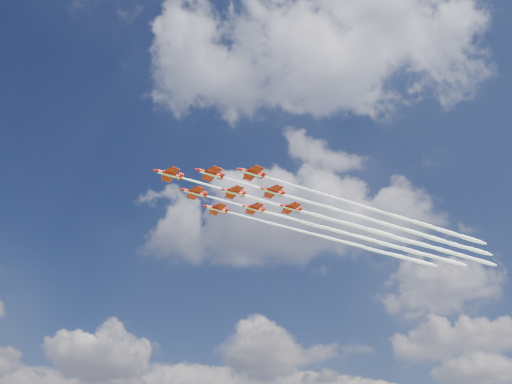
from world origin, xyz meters
TOP-DOWN VIEW (x-y plane):
  - jet_lead at (17.25, 16.71)m, footprint 85.81×77.68m
  - jet_row2_port at (29.31, 19.20)m, footprint 85.81×77.68m
  - jet_row2_starb at (20.95, 28.45)m, footprint 85.81×77.68m
  - jet_row3_port at (41.37, 21.69)m, footprint 85.81×77.68m
  - jet_row3_centre at (33.01, 30.94)m, footprint 85.81×77.68m
  - jet_row3_starb at (24.65, 40.19)m, footprint 85.81×77.68m
  - jet_row4_port at (45.07, 33.43)m, footprint 85.81×77.68m
  - jet_row4_starb at (36.71, 42.68)m, footprint 85.81×77.68m
  - jet_tail at (48.77, 45.17)m, footprint 85.81×77.68m

SIDE VIEW (x-z plane):
  - jet_lead at x=17.25m, z-range 85.26..87.69m
  - jet_row2_port at x=29.31m, z-range 85.26..87.69m
  - jet_row2_starb at x=20.95m, z-range 85.26..87.69m
  - jet_row3_port at x=41.37m, z-range 85.26..87.69m
  - jet_row3_centre at x=33.01m, z-range 85.26..87.69m
  - jet_row3_starb at x=24.65m, z-range 85.26..87.69m
  - jet_row4_port at x=45.07m, z-range 85.26..87.69m
  - jet_row4_starb at x=36.71m, z-range 85.26..87.69m
  - jet_tail at x=48.77m, z-range 85.26..87.69m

